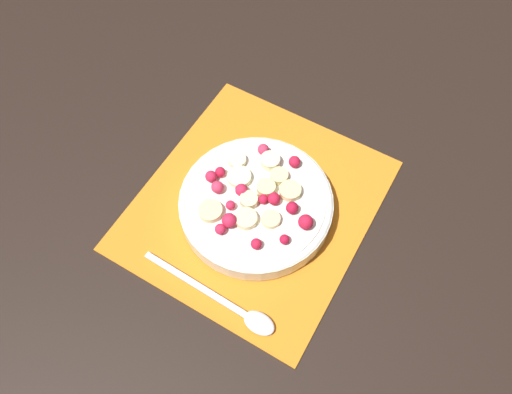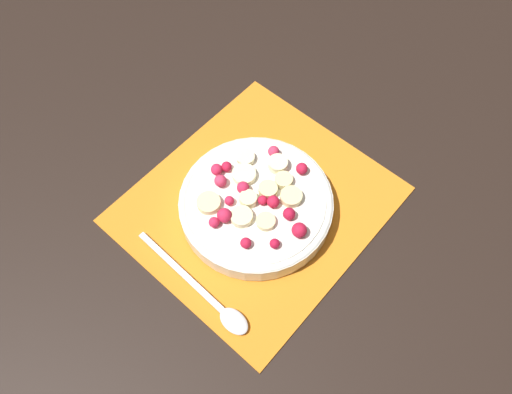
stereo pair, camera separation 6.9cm
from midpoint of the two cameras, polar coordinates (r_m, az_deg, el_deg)
The scene contains 4 objects.
ground_plane at distance 0.77m, azimuth -2.60°, elevation -1.12°, with size 3.00×3.00×0.00m, color black.
placemat at distance 0.77m, azimuth -2.61°, elevation -1.01°, with size 0.37×0.34×0.01m.
fruit_bowl at distance 0.74m, azimuth -2.66°, elevation -0.92°, with size 0.23×0.23×0.05m.
spoon at distance 0.70m, azimuth -5.34°, elevation -12.81°, with size 0.03×0.22×0.01m.
Camera 1 is at (0.32, 0.19, 0.68)m, focal length 35.00 mm.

